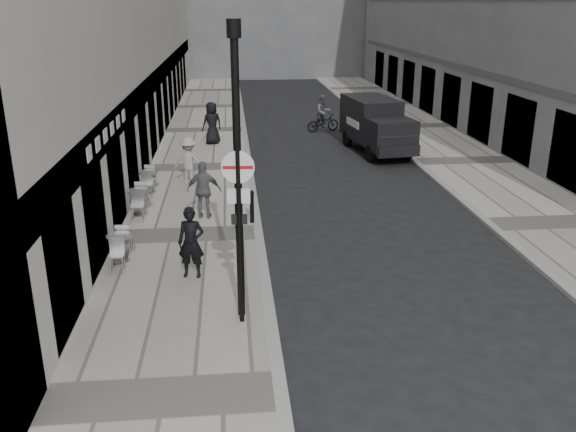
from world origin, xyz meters
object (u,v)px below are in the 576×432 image
Objects in this scene: panel_van at (375,123)px; cyclist at (323,117)px; sign_post at (239,213)px; walking_man at (191,243)px; lamppost at (238,162)px.

panel_van is 5.11m from cyclist.
sign_post is at bearing -121.00° from cyclist.
cyclist is at bearing 80.85° from sign_post.
walking_man is 0.92× the size of cyclist.
lamppost reaches higher than walking_man.
sign_post is 20.62m from cyclist.
cyclist is at bearing 81.22° from walking_man.
sign_post is 16.50m from panel_van.
lamppost reaches higher than panel_van.
walking_man is 0.47× the size of sign_post.
walking_man is 3.39m from lamppost.
panel_van is (6.34, 14.90, -2.14)m from lamppost.
cyclist is at bearing 100.89° from panel_van.
sign_post reaches higher than cyclist.
cyclist is (-1.63, 4.81, -0.58)m from panel_van.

